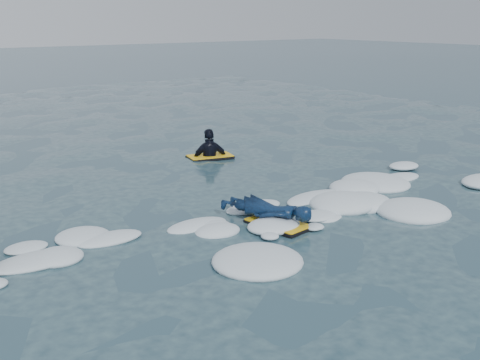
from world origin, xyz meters
The scene contains 4 objects.
ground centered at (0.00, 0.00, 0.00)m, with size 120.00×120.00×0.00m, color #1C3644.
foam_band centered at (0.00, 1.03, 0.00)m, with size 12.00×3.10×0.30m, color white, non-canonical shape.
prone_woman_unit centered at (1.03, 0.86, 0.20)m, with size 1.08×1.60×0.39m.
waiting_rider_unit centered at (2.80, 5.12, -0.07)m, with size 1.13×0.79×1.54m.
Camera 1 is at (-4.74, -6.06, 3.16)m, focal length 45.00 mm.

